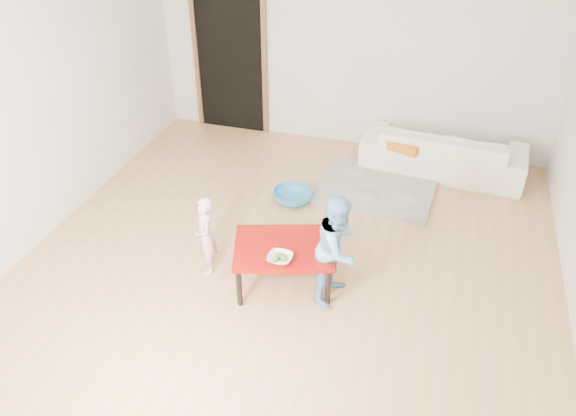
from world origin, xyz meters
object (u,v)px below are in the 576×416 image
at_px(basin, 293,196).
at_px(sofa, 443,151).
at_px(child_pink, 206,236).
at_px(red_table, 284,265).
at_px(child_blue, 338,248).
at_px(bowl, 280,258).

bearing_deg(basin, sofa, 37.80).
height_order(child_pink, basin, child_pink).
xyz_separation_m(red_table, basin, (-0.31, 1.34, -0.15)).
xyz_separation_m(sofa, child_pink, (-1.95, -2.53, 0.11)).
relative_size(child_pink, child_blue, 0.76).
height_order(red_table, basin, red_table).
height_order(sofa, basin, sofa).
bearing_deg(bowl, red_table, 99.25).
height_order(bowl, child_blue, child_blue).
distance_m(bowl, child_pink, 0.79).
height_order(sofa, red_table, sofa).
bearing_deg(bowl, child_blue, 24.41).
relative_size(sofa, basin, 4.26).
height_order(red_table, bowl, bowl).
relative_size(red_table, basin, 1.94).
bearing_deg(child_pink, basin, 129.24).
xyz_separation_m(red_table, child_pink, (-0.74, -0.01, 0.17)).
xyz_separation_m(child_pink, basin, (0.43, 1.35, -0.32)).
bearing_deg(basin, bowl, -77.55).
distance_m(red_table, child_blue, 0.57).
height_order(sofa, bowl, sofa).
height_order(red_table, child_blue, child_blue).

